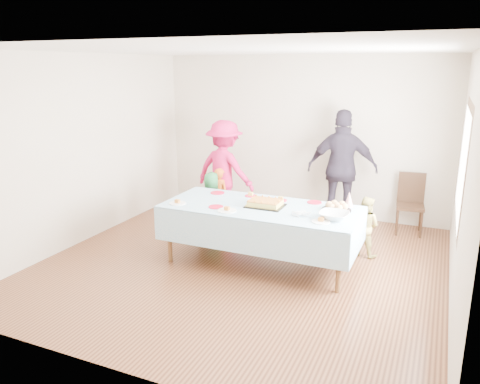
% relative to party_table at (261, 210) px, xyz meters
% --- Properties ---
extents(ground, '(5.00, 5.00, 0.00)m').
position_rel_party_table_xyz_m(ground, '(-0.20, -0.10, -0.72)').
color(ground, '#422113').
rests_on(ground, ground).
extents(room_walls, '(5.04, 5.04, 2.72)m').
position_rel_party_table_xyz_m(room_walls, '(-0.15, -0.10, 1.05)').
color(room_walls, '#C2B49E').
rests_on(room_walls, ground).
extents(party_table, '(2.50, 1.10, 0.78)m').
position_rel_party_table_xyz_m(party_table, '(0.00, 0.00, 0.00)').
color(party_table, brown).
rests_on(party_table, ground).
extents(birthday_cake, '(0.47, 0.36, 0.08)m').
position_rel_party_table_xyz_m(birthday_cake, '(0.05, 0.02, 0.09)').
color(birthday_cake, black).
rests_on(birthday_cake, party_table).
extents(rolls_tray, '(0.36, 0.36, 0.11)m').
position_rel_party_table_xyz_m(rolls_tray, '(0.93, 0.21, 0.10)').
color(rolls_tray, black).
rests_on(rolls_tray, party_table).
extents(punch_bowl, '(0.35, 0.35, 0.09)m').
position_rel_party_table_xyz_m(punch_bowl, '(0.97, -0.13, 0.10)').
color(punch_bowl, silver).
rests_on(punch_bowl, party_table).
extents(party_hat, '(0.11, 0.11, 0.19)m').
position_rel_party_table_xyz_m(party_hat, '(1.03, 0.46, 0.15)').
color(party_hat, white).
rests_on(party_hat, party_table).
extents(fork_pile, '(0.24, 0.18, 0.07)m').
position_rel_party_table_xyz_m(fork_pile, '(0.58, -0.17, 0.09)').
color(fork_pile, white).
rests_on(fork_pile, party_table).
extents(plate_red_far_a, '(0.20, 0.20, 0.01)m').
position_rel_party_table_xyz_m(plate_red_far_a, '(-0.79, 0.35, 0.06)').
color(plate_red_far_a, red).
rests_on(plate_red_far_a, party_table).
extents(plate_red_far_b, '(0.16, 0.16, 0.01)m').
position_rel_party_table_xyz_m(plate_red_far_b, '(-0.30, 0.39, 0.06)').
color(plate_red_far_b, red).
rests_on(plate_red_far_b, party_table).
extents(plate_red_far_c, '(0.17, 0.17, 0.01)m').
position_rel_party_table_xyz_m(plate_red_far_c, '(0.15, 0.34, 0.06)').
color(plate_red_far_c, red).
rests_on(plate_red_far_c, party_table).
extents(plate_red_far_d, '(0.19, 0.19, 0.01)m').
position_rel_party_table_xyz_m(plate_red_far_d, '(0.59, 0.43, 0.06)').
color(plate_red_far_d, red).
rests_on(plate_red_far_d, party_table).
extents(plate_red_near, '(0.19, 0.19, 0.01)m').
position_rel_party_table_xyz_m(plate_red_near, '(-0.51, -0.27, 0.06)').
color(plate_red_near, red).
rests_on(plate_red_near, party_table).
extents(plate_white_left, '(0.22, 0.22, 0.01)m').
position_rel_party_table_xyz_m(plate_white_left, '(-1.04, -0.33, 0.06)').
color(plate_white_left, white).
rests_on(plate_white_left, party_table).
extents(plate_white_mid, '(0.24, 0.24, 0.01)m').
position_rel_party_table_xyz_m(plate_white_mid, '(-0.31, -0.35, 0.06)').
color(plate_white_mid, white).
rests_on(plate_white_mid, party_table).
extents(plate_white_right, '(0.21, 0.21, 0.01)m').
position_rel_party_table_xyz_m(plate_white_right, '(0.86, -0.30, 0.06)').
color(plate_white_right, white).
rests_on(plate_white_right, party_table).
extents(dining_chair, '(0.44, 0.44, 0.93)m').
position_rel_party_table_xyz_m(dining_chair, '(1.68, 2.07, -0.21)').
color(dining_chair, black).
rests_on(dining_chair, ground).
extents(toddler_left, '(0.38, 0.30, 0.92)m').
position_rel_party_table_xyz_m(toddler_left, '(-1.21, 1.27, -0.26)').
color(toddler_left, orange).
rests_on(toddler_left, ground).
extents(toddler_mid, '(0.55, 0.46, 0.95)m').
position_rel_party_table_xyz_m(toddler_mid, '(-1.13, 0.82, -0.25)').
color(toddler_mid, '#236A36').
rests_on(toddler_mid, ground).
extents(toddler_right, '(0.48, 0.42, 0.83)m').
position_rel_party_table_xyz_m(toddler_right, '(1.20, 0.83, -0.31)').
color(toddler_right, tan).
rests_on(toddler_right, ground).
extents(adult_left, '(1.16, 0.78, 1.66)m').
position_rel_party_table_xyz_m(adult_left, '(-1.24, 1.53, 0.11)').
color(adult_left, '#D21A59').
rests_on(adult_left, ground).
extents(adult_right, '(1.15, 0.61, 1.87)m').
position_rel_party_table_xyz_m(adult_right, '(0.62, 1.97, 0.21)').
color(adult_right, '#2C2533').
rests_on(adult_right, ground).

